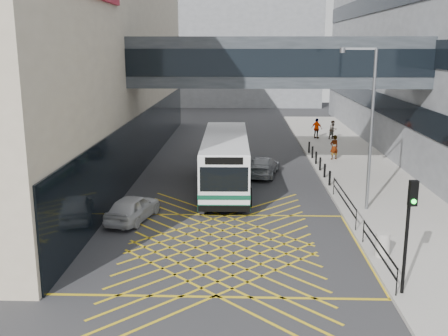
# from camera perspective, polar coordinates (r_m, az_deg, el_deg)

# --- Properties ---
(ground) EXTENTS (120.00, 120.00, 0.00)m
(ground) POSITION_cam_1_polar(r_m,az_deg,el_deg) (22.73, -0.34, -8.71)
(ground) COLOR #333335
(building_far) EXTENTS (28.00, 16.00, 18.00)m
(building_far) POSITION_cam_1_polar(r_m,az_deg,el_deg) (81.13, -0.11, 13.52)
(building_far) COLOR gray
(building_far) RESTS_ON ground
(skybridge) EXTENTS (20.00, 4.10, 3.00)m
(skybridge) POSITION_cam_1_polar(r_m,az_deg,el_deg) (33.17, 5.76, 11.42)
(skybridge) COLOR #31373C
(skybridge) RESTS_ON ground
(pavement) EXTENTS (6.00, 54.00, 0.16)m
(pavement) POSITION_cam_1_polar(r_m,az_deg,el_deg) (37.93, 14.28, -0.03)
(pavement) COLOR #ABA69D
(pavement) RESTS_ON ground
(box_junction) EXTENTS (12.00, 9.00, 0.01)m
(box_junction) POSITION_cam_1_polar(r_m,az_deg,el_deg) (22.73, -0.34, -8.70)
(box_junction) COLOR gold
(box_junction) RESTS_ON ground
(bus) EXTENTS (3.06, 11.61, 3.24)m
(bus) POSITION_cam_1_polar(r_m,az_deg,el_deg) (31.63, 0.16, 0.87)
(bus) COLOR white
(bus) RESTS_ON ground
(car_white) EXTENTS (2.69, 4.52, 1.35)m
(car_white) POSITION_cam_1_polar(r_m,az_deg,el_deg) (26.33, -9.90, -4.26)
(car_white) COLOR #B9B9BB
(car_white) RESTS_ON ground
(car_dark) EXTENTS (2.43, 4.95, 1.49)m
(car_dark) POSITION_cam_1_polar(r_m,az_deg,el_deg) (41.37, -0.55, 2.39)
(car_dark) COLOR black
(car_dark) RESTS_ON ground
(car_silver) EXTENTS (2.66, 4.66, 1.37)m
(car_silver) POSITION_cam_1_polar(r_m,az_deg,el_deg) (34.98, 4.26, 0.26)
(car_silver) COLOR gray
(car_silver) RESTS_ON ground
(traffic_light) EXTENTS (0.30, 0.48, 4.06)m
(traffic_light) POSITION_cam_1_polar(r_m,az_deg,el_deg) (18.48, 19.52, -5.46)
(traffic_light) COLOR black
(traffic_light) RESTS_ON pavement
(street_lamp) EXTENTS (1.82, 0.85, 8.22)m
(street_lamp) POSITION_cam_1_polar(r_m,az_deg,el_deg) (27.46, 15.42, 5.10)
(street_lamp) COLOR slate
(street_lamp) RESTS_ON pavement
(litter_bin) EXTENTS (0.57, 0.57, 0.98)m
(litter_bin) POSITION_cam_1_polar(r_m,az_deg,el_deg) (22.24, 16.87, -8.00)
(litter_bin) COLOR #ADA89E
(litter_bin) RESTS_ON pavement
(kerb_railings) EXTENTS (0.05, 12.54, 1.00)m
(kerb_railings) POSITION_cam_1_polar(r_m,az_deg,el_deg) (24.66, 14.32, -5.18)
(kerb_railings) COLOR black
(kerb_railings) RESTS_ON pavement
(bollards) EXTENTS (0.14, 10.14, 0.90)m
(bollards) POSITION_cam_1_polar(r_m,az_deg,el_deg) (37.32, 10.20, 0.79)
(bollards) COLOR black
(bollards) RESTS_ON pavement
(pedestrian_a) EXTENTS (0.87, 0.76, 1.83)m
(pedestrian_a) POSITION_cam_1_polar(r_m,az_deg,el_deg) (40.01, 11.89, 2.22)
(pedestrian_a) COLOR gray
(pedestrian_a) RESTS_ON pavement
(pedestrian_b) EXTENTS (0.96, 0.84, 1.70)m
(pedestrian_b) POSITION_cam_1_polar(r_m,az_deg,el_deg) (48.77, 11.78, 4.08)
(pedestrian_b) COLOR gray
(pedestrian_b) RESTS_ON pavement
(pedestrian_c) EXTENTS (1.18, 1.08, 1.84)m
(pedestrian_c) POSITION_cam_1_polar(r_m,az_deg,el_deg) (48.90, 10.06, 4.26)
(pedestrian_c) COLOR gray
(pedestrian_c) RESTS_ON pavement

